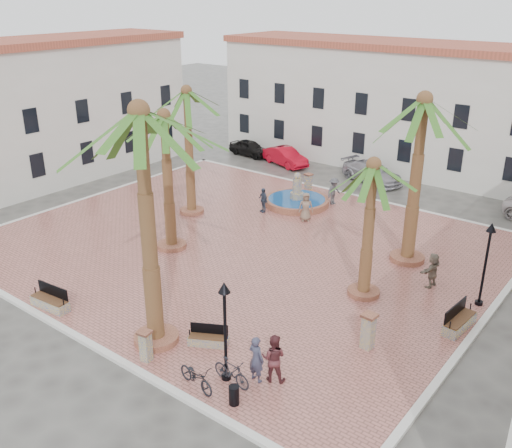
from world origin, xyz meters
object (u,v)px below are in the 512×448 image
object	(u,v)px
bench_e	(459,322)
bicycle_a	(196,376)
palm_ne	(422,119)
palm_sw	(165,132)
bollard_se	(146,346)
lamppost_s	(225,315)
pedestrian_fountain_b	(263,200)
bench_se	(208,339)
lamppost_e	(488,250)
pedestrian_east	(433,270)
bench_s	(50,302)
car_silver	(372,172)
palm_s	(141,140)
car_black	(250,148)
cyclist_b	(274,358)
bollard_e	(368,331)
cyclist_a	(256,359)
pedestrian_north	(334,191)
palm_nw	(187,105)
car_red	(285,157)
palm_e	(372,182)
bollard_n	(308,183)
pedestrian_fountain_a	(306,207)
litter_bin	(234,395)
bicycle_b	(232,372)
fountain	(297,200)

from	to	relation	value
bench_e	bicycle_a	world-z (taller)	bench_e
palm_ne	bench_e	distance (m)	9.54
palm_sw	palm_ne	size ratio (longest dim) A/B	0.87
palm_ne	bollard_se	xyz separation A→B (m)	(-4.13, -14.12, -6.66)
lamppost_s	pedestrian_fountain_b	xyz separation A→B (m)	(-8.99, 14.04, -1.87)
bench_se	lamppost_e	distance (m)	12.41
bench_se	pedestrian_east	size ratio (longest dim) A/B	0.96
bench_s	car_silver	distance (m)	25.22
palm_s	car_black	distance (m)	29.07
bench_s	pedestrian_east	xyz separation A→B (m)	(12.41, 12.14, 0.56)
palm_sw	palm_ne	bearing A→B (deg)	30.55
bench_s	pedestrian_fountain_b	size ratio (longest dim) A/B	1.28
pedestrian_fountain_b	cyclist_b	bearing A→B (deg)	-29.17
bicycle_a	cyclist_b	xyz separation A→B (m)	(1.86, 2.01, 0.45)
bollard_e	cyclist_a	xyz separation A→B (m)	(-2.19, -4.23, 0.13)
pedestrian_north	lamppost_s	bearing A→B (deg)	-152.80
palm_nw	bicycle_a	distance (m)	18.21
car_red	bollard_se	bearing A→B (deg)	-138.62
bench_e	lamppost_e	world-z (taller)	lamppost_e
palm_e	bollard_n	size ratio (longest dim) A/B	4.78
pedestrian_fountain_a	palm_s	bearing A→B (deg)	-119.86
palm_nw	pedestrian_east	world-z (taller)	palm_nw
bollard_se	cyclist_b	xyz separation A→B (m)	(4.44, 2.01, 0.26)
bench_s	litter_bin	distance (m)	10.38
bollard_se	palm_ne	bearing A→B (deg)	73.70
lamppost_s	litter_bin	distance (m)	2.69
bollard_n	litter_bin	bearing A→B (deg)	-63.43
palm_ne	car_silver	xyz separation A→B (m)	(-7.67, 10.99, -6.75)
palm_sw	palm_ne	distance (m)	12.51
cyclist_b	bollard_e	bearing A→B (deg)	-139.33
pedestrian_north	bench_se	bearing A→B (deg)	-157.56
car_red	car_silver	size ratio (longest dim) A/B	0.87
bicycle_a	bench_e	bearing A→B (deg)	-22.68
cyclist_a	car_red	world-z (taller)	cyclist_a
car_silver	bollard_n	bearing A→B (deg)	173.72
lamppost_s	car_red	bearing A→B (deg)	120.74
car_black	cyclist_a	bearing A→B (deg)	-135.94
litter_bin	car_black	distance (m)	31.56
bollard_se	car_silver	size ratio (longest dim) A/B	0.26
car_silver	lamppost_s	bearing A→B (deg)	-149.11
lamppost_e	pedestrian_fountain_b	world-z (taller)	lamppost_e
bench_e	bicycle_b	distance (m)	9.88
bench_e	bollard_se	distance (m)	12.66
palm_ne	bench_s	distance (m)	18.84
lamppost_s	bicycle_a	xyz separation A→B (m)	(-0.51, -1.01, -2.19)
pedestrian_fountain_b	pedestrian_east	distance (m)	12.45
fountain	cyclist_b	xyz separation A→B (m)	(9.43, -15.43, 0.63)
palm_e	bollard_e	bearing A→B (deg)	-60.18
palm_e	car_silver	xyz separation A→B (m)	(-7.59, 15.55, -4.85)
palm_ne	bollard_n	world-z (taller)	palm_ne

